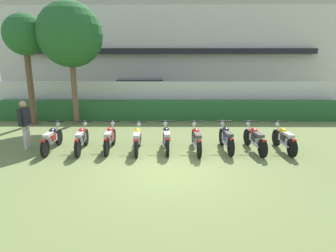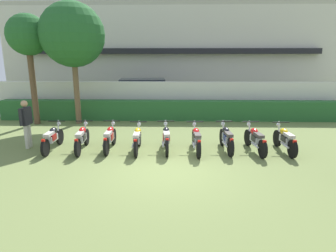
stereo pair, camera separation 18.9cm
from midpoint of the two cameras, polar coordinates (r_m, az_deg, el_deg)
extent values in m
plane|color=olive|center=(8.30, -0.76, -8.86)|extent=(60.00, 60.00, 0.00)
cube|color=beige|center=(22.64, -0.01, 13.82)|extent=(23.06, 6.00, 6.47)
cube|color=black|center=(19.39, -0.08, 14.79)|extent=(19.37, 0.50, 0.36)
cube|color=#B2AD9E|center=(22.90, -0.01, 22.32)|extent=(23.06, 6.00, 0.30)
cube|color=silver|center=(15.31, -0.21, 5.31)|extent=(21.90, 0.30, 1.91)
cube|color=#28602D|center=(14.69, -0.24, 3.17)|extent=(17.52, 0.70, 1.00)
cube|color=black|center=(17.65, -5.24, 5.67)|extent=(4.65, 2.26, 1.00)
cube|color=#2D333D|center=(17.55, -5.95, 8.32)|extent=(2.85, 1.94, 0.65)
cylinder|color=black|center=(18.68, -0.34, 4.93)|extent=(0.70, 0.28, 0.68)
cylinder|color=black|center=(16.86, 0.16, 3.98)|extent=(0.70, 0.28, 0.68)
cylinder|color=black|center=(18.69, -10.05, 4.73)|extent=(0.70, 0.28, 0.68)
cylinder|color=black|center=(16.88, -10.58, 3.75)|extent=(0.70, 0.28, 0.68)
cylinder|color=brown|center=(15.01, -26.15, 6.86)|extent=(0.28, 0.28, 3.52)
sphere|color=#235B28|center=(14.98, -27.15, 16.03)|extent=(1.87, 1.87, 1.87)
cylinder|color=brown|center=(14.42, -18.59, 6.57)|extent=(0.26, 0.26, 3.14)
sphere|color=#235B28|center=(14.37, -19.41, 16.93)|extent=(2.96, 2.96, 2.96)
cylinder|color=black|center=(11.32, -21.49, -2.12)|extent=(0.11, 0.58, 0.57)
cylinder|color=black|center=(10.12, -23.96, -4.16)|extent=(0.11, 0.58, 0.57)
cube|color=silver|center=(10.63, -22.82, -2.39)|extent=(0.22, 0.61, 0.22)
ellipsoid|color=black|center=(10.73, -22.62, -0.96)|extent=(0.24, 0.45, 0.22)
cube|color=beige|center=(10.37, -23.37, -1.62)|extent=(0.22, 0.53, 0.10)
cube|color=red|center=(9.95, -24.33, -2.80)|extent=(0.10, 0.08, 0.08)
cylinder|color=silver|center=(11.16, -21.78, -0.66)|extent=(0.06, 0.23, 0.65)
cylinder|color=black|center=(11.00, -22.08, 0.84)|extent=(0.60, 0.06, 0.04)
sphere|color=silver|center=(11.22, -21.68, 0.37)|extent=(0.14, 0.14, 0.14)
cylinder|color=silver|center=(10.49, -23.84, -3.44)|extent=(0.09, 0.55, 0.07)
cube|color=#A51414|center=(10.57, -22.94, -2.20)|extent=(0.25, 0.37, 0.20)
cylinder|color=black|center=(10.95, -16.63, -2.16)|extent=(0.14, 0.61, 0.60)
cylinder|color=black|center=(9.71, -18.20, -4.28)|extent=(0.14, 0.61, 0.60)
cube|color=silver|center=(10.24, -17.49, -2.43)|extent=(0.25, 0.62, 0.22)
ellipsoid|color=red|center=(10.34, -17.38, -0.95)|extent=(0.26, 0.46, 0.22)
cube|color=#B2ADA3|center=(9.97, -17.86, -1.64)|extent=(0.24, 0.54, 0.10)
cube|color=red|center=(9.54, -18.46, -2.86)|extent=(0.11, 0.09, 0.08)
cylinder|color=silver|center=(10.78, -16.84, -0.65)|extent=(0.07, 0.23, 0.65)
cylinder|color=black|center=(10.62, -17.06, 0.90)|extent=(0.60, 0.09, 0.04)
sphere|color=silver|center=(10.85, -16.79, 0.41)|extent=(0.14, 0.14, 0.14)
cylinder|color=silver|center=(10.07, -18.41, -3.54)|extent=(0.12, 0.55, 0.07)
cube|color=black|center=(10.18, -17.57, -2.24)|extent=(0.27, 0.38, 0.20)
cylinder|color=black|center=(10.75, -11.43, -2.15)|extent=(0.10, 0.60, 0.60)
cylinder|color=black|center=(9.59, -12.78, -4.16)|extent=(0.10, 0.60, 0.60)
cube|color=silver|center=(10.08, -12.17, -2.36)|extent=(0.21, 0.60, 0.22)
ellipsoid|color=red|center=(10.18, -12.04, -0.86)|extent=(0.23, 0.44, 0.22)
cube|color=#B2ADA3|center=(9.81, -12.49, -1.55)|extent=(0.21, 0.52, 0.10)
cube|color=red|center=(9.42, -13.00, -2.72)|extent=(0.10, 0.08, 0.08)
cylinder|color=silver|center=(10.59, -11.60, -0.62)|extent=(0.05, 0.23, 0.65)
cylinder|color=black|center=(10.43, -11.78, 0.96)|extent=(0.60, 0.05, 0.04)
sphere|color=silver|center=(10.65, -11.54, 0.47)|extent=(0.14, 0.14, 0.14)
cylinder|color=silver|center=(9.91, -13.09, -3.48)|extent=(0.08, 0.55, 0.07)
cube|color=#A51414|center=(10.02, -12.24, -2.17)|extent=(0.25, 0.36, 0.20)
cylinder|color=black|center=(10.47, -6.33, -2.38)|extent=(0.11, 0.61, 0.60)
cylinder|color=black|center=(9.31, -6.94, -4.46)|extent=(0.11, 0.61, 0.60)
cube|color=silver|center=(9.80, -6.67, -2.60)|extent=(0.22, 0.61, 0.22)
ellipsoid|color=yellow|center=(9.90, -6.62, -1.05)|extent=(0.23, 0.45, 0.22)
cube|color=beige|center=(9.52, -6.82, -1.78)|extent=(0.22, 0.53, 0.10)
cube|color=red|center=(9.13, -7.05, -2.98)|extent=(0.10, 0.08, 0.08)
cylinder|color=silver|center=(10.30, -6.42, -0.80)|extent=(0.06, 0.23, 0.65)
cylinder|color=black|center=(10.14, -6.51, 0.82)|extent=(0.60, 0.06, 0.04)
sphere|color=silver|center=(10.36, -6.39, 0.31)|extent=(0.14, 0.14, 0.14)
cylinder|color=silver|center=(9.61, -7.49, -3.76)|extent=(0.09, 0.55, 0.07)
cube|color=black|center=(9.73, -6.70, -2.40)|extent=(0.25, 0.37, 0.20)
cylinder|color=black|center=(10.48, -1.03, -2.21)|extent=(0.13, 0.63, 0.63)
cylinder|color=black|center=(9.31, -0.69, -4.27)|extent=(0.13, 0.63, 0.63)
cube|color=silver|center=(9.80, -0.86, -2.42)|extent=(0.24, 0.61, 0.22)
ellipsoid|color=black|center=(9.90, -0.91, -0.87)|extent=(0.25, 0.45, 0.22)
cube|color=#B2ADA3|center=(9.52, -0.80, -1.59)|extent=(0.24, 0.53, 0.10)
cube|color=red|center=(9.13, -0.67, -2.79)|extent=(0.11, 0.09, 0.08)
cylinder|color=silver|center=(10.31, -1.01, -0.63)|extent=(0.07, 0.23, 0.65)
cylinder|color=black|center=(10.15, -1.00, 0.99)|extent=(0.60, 0.08, 0.04)
sphere|color=silver|center=(10.37, -1.05, 0.48)|extent=(0.14, 0.14, 0.14)
cylinder|color=silver|center=(9.59, -1.51, -3.60)|extent=(0.11, 0.55, 0.07)
cube|color=#A51414|center=(9.74, -0.85, -2.22)|extent=(0.26, 0.38, 0.20)
cylinder|color=black|center=(10.49, 4.70, -2.29)|extent=(0.12, 0.61, 0.61)
cylinder|color=black|center=(9.21, 5.69, -4.59)|extent=(0.12, 0.61, 0.61)
cube|color=silver|center=(9.76, 5.22, -2.61)|extent=(0.23, 0.61, 0.22)
ellipsoid|color=red|center=(9.86, 5.12, -1.05)|extent=(0.24, 0.45, 0.22)
cube|color=#4C4742|center=(9.48, 5.42, -1.78)|extent=(0.22, 0.53, 0.10)
cube|color=red|center=(9.03, 5.82, -3.11)|extent=(0.10, 0.08, 0.08)
cylinder|color=silver|center=(10.32, 4.79, -0.72)|extent=(0.06, 0.23, 0.65)
cylinder|color=black|center=(10.16, 4.89, 0.90)|extent=(0.60, 0.06, 0.04)
sphere|color=silver|center=(10.38, 4.74, 0.39)|extent=(0.14, 0.14, 0.14)
cylinder|color=silver|center=(9.54, 4.68, -3.79)|extent=(0.10, 0.55, 0.07)
cube|color=black|center=(9.70, 5.26, -2.41)|extent=(0.26, 0.37, 0.20)
cylinder|color=black|center=(10.66, 10.28, -2.15)|extent=(0.13, 0.63, 0.63)
cylinder|color=black|center=(9.54, 11.93, -4.13)|extent=(0.13, 0.63, 0.63)
cube|color=silver|center=(10.01, 11.17, -2.35)|extent=(0.24, 0.61, 0.22)
ellipsoid|color=black|center=(10.11, 11.00, -0.83)|extent=(0.25, 0.45, 0.22)
cube|color=#4C4742|center=(9.74, 11.55, -1.53)|extent=(0.23, 0.53, 0.10)
cube|color=red|center=(9.36, 12.17, -2.68)|extent=(0.10, 0.09, 0.08)
cylinder|color=silver|center=(10.49, 10.47, -0.60)|extent=(0.06, 0.23, 0.65)
cylinder|color=black|center=(10.34, 10.66, 0.99)|extent=(0.60, 0.07, 0.04)
sphere|color=silver|center=(10.56, 10.37, 0.49)|extent=(0.14, 0.14, 0.14)
cylinder|color=silver|center=(9.78, 10.80, -3.50)|extent=(0.10, 0.55, 0.07)
cube|color=navy|center=(9.95, 11.25, -2.15)|extent=(0.26, 0.37, 0.20)
cylinder|color=black|center=(10.87, 15.16, -2.17)|extent=(0.15, 0.61, 0.60)
cylinder|color=black|center=(9.69, 17.93, -4.31)|extent=(0.15, 0.61, 0.60)
cube|color=silver|center=(10.19, 16.62, -2.46)|extent=(0.26, 0.62, 0.22)
ellipsoid|color=red|center=(10.28, 16.36, -0.96)|extent=(0.26, 0.46, 0.22)
cube|color=#4C4742|center=(9.93, 17.20, -1.65)|extent=(0.25, 0.54, 0.10)
cube|color=red|center=(9.52, 18.29, -2.89)|extent=(0.11, 0.09, 0.08)
cylinder|color=silver|center=(10.71, 15.43, -0.66)|extent=(0.07, 0.23, 0.65)
cylinder|color=black|center=(10.56, 15.72, 0.91)|extent=(0.60, 0.10, 0.04)
sphere|color=silver|center=(10.77, 15.29, 0.41)|extent=(0.14, 0.14, 0.14)
cylinder|color=silver|center=(9.96, 16.47, -3.60)|extent=(0.13, 0.55, 0.07)
cube|color=black|center=(10.13, 16.75, -2.26)|extent=(0.28, 0.38, 0.20)
cylinder|color=black|center=(11.13, 20.46, -2.20)|extent=(0.12, 0.61, 0.61)
cylinder|color=black|center=(10.05, 23.14, -4.10)|extent=(0.12, 0.61, 0.61)
cube|color=silver|center=(10.50, 21.91, -2.40)|extent=(0.23, 0.61, 0.22)
ellipsoid|color=yellow|center=(10.59, 21.65, -0.95)|extent=(0.24, 0.45, 0.22)
cube|color=beige|center=(10.25, 22.53, -1.62)|extent=(0.23, 0.53, 0.10)
cube|color=red|center=(9.89, 23.53, -2.73)|extent=(0.10, 0.09, 0.08)
cylinder|color=silver|center=(10.97, 20.77, -0.72)|extent=(0.06, 0.23, 0.65)
cylinder|color=black|center=(10.82, 21.10, 0.80)|extent=(0.60, 0.07, 0.04)
sphere|color=silver|center=(11.03, 20.63, 0.33)|extent=(0.14, 0.14, 0.14)
cylinder|color=silver|center=(10.27, 21.80, -3.50)|extent=(0.10, 0.55, 0.07)
cube|color=black|center=(10.45, 22.04, -2.21)|extent=(0.26, 0.37, 0.20)
cylinder|color=beige|center=(11.39, -26.65, -1.81)|extent=(0.13, 0.13, 0.85)
cylinder|color=beige|center=(11.20, -27.16, -2.11)|extent=(0.13, 0.13, 0.85)
cube|color=#232328|center=(11.14, -27.31, 1.65)|extent=(0.22, 0.50, 0.60)
cylinder|color=#232328|center=(11.40, -26.64, 2.05)|extent=(0.09, 0.09, 0.57)
cylinder|color=#232328|center=(10.88, -28.03, 1.40)|extent=(0.09, 0.09, 0.57)
sphere|color=tan|center=(11.07, -27.56, 3.92)|extent=(0.23, 0.23, 0.23)
camera|label=1|loc=(0.09, -90.54, -0.13)|focal=30.39mm
camera|label=2|loc=(0.09, 89.46, 0.13)|focal=30.39mm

